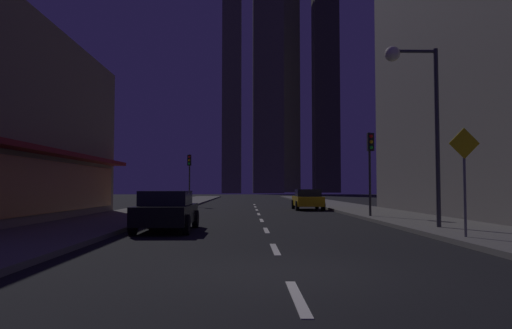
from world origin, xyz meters
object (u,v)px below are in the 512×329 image
object	(u,v)px
car_parked_near	(167,211)
street_lamp_right	(414,91)
car_parked_far	(308,199)
pedestrian_crossing_sign	(465,172)
traffic_light_far_left	(189,168)
fire_hydrant_far_left	(175,203)
traffic_light_near_right	(370,155)

from	to	relation	value
car_parked_near	street_lamp_right	xyz separation A→B (m)	(8.98, -0.22, 4.33)
car_parked_far	pedestrian_crossing_sign	size ratio (longest dim) A/B	1.34
traffic_light_far_left	street_lamp_right	size ratio (longest dim) A/B	0.64
street_lamp_right	fire_hydrant_far_left	bearing A→B (deg)	123.22
car_parked_far	fire_hydrant_far_left	xyz separation A→B (m)	(-9.50, 0.96, -0.29)
fire_hydrant_far_left	traffic_light_near_right	world-z (taller)	traffic_light_near_right
traffic_light_near_right	pedestrian_crossing_sign	size ratio (longest dim) A/B	1.33
car_parked_far	fire_hydrant_far_left	distance (m)	9.55
traffic_light_near_right	car_parked_far	bearing A→B (deg)	101.07
car_parked_far	traffic_light_near_right	size ratio (longest dim) A/B	1.01
fire_hydrant_far_left	traffic_light_near_right	size ratio (longest dim) A/B	0.16
traffic_light_far_left	pedestrian_crossing_sign	size ratio (longest dim) A/B	1.33
car_parked_far	street_lamp_right	xyz separation A→B (m)	(1.78, -16.27, 4.33)
fire_hydrant_far_left	car_parked_near	bearing A→B (deg)	-82.30
car_parked_far	street_lamp_right	world-z (taller)	street_lamp_right
car_parked_near	street_lamp_right	bearing A→B (deg)	-1.43
pedestrian_crossing_sign	traffic_light_far_left	bearing A→B (deg)	113.34
traffic_light_far_left	traffic_light_near_right	bearing A→B (deg)	-55.21
traffic_light_far_left	street_lamp_right	xyz separation A→B (m)	(10.88, -22.39, 1.87)
traffic_light_far_left	pedestrian_crossing_sign	xyz separation A→B (m)	(11.10, -25.72, -1.18)
traffic_light_near_right	street_lamp_right	size ratio (longest dim) A/B	0.64
traffic_light_near_right	car_parked_near	bearing A→B (deg)	-145.16
street_lamp_right	car_parked_far	bearing A→B (deg)	96.24
car_parked_near	car_parked_far	size ratio (longest dim) A/B	1.00
car_parked_near	pedestrian_crossing_sign	distance (m)	9.94
car_parked_far	street_lamp_right	distance (m)	16.93
car_parked_near	pedestrian_crossing_sign	bearing A→B (deg)	-21.12
traffic_light_far_left	fire_hydrant_far_left	bearing A→B (deg)	-94.43
car_parked_near	traffic_light_far_left	bearing A→B (deg)	94.90
car_parked_far	traffic_light_near_right	xyz separation A→B (m)	(1.90, -9.71, 2.45)
fire_hydrant_far_left	traffic_light_far_left	world-z (taller)	traffic_light_far_left
car_parked_near	street_lamp_right	size ratio (longest dim) A/B	0.64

